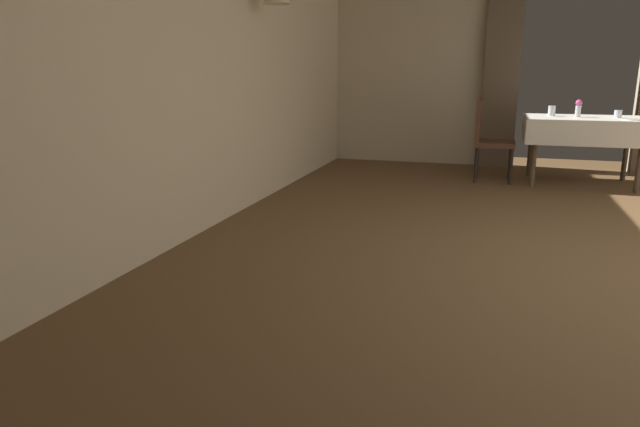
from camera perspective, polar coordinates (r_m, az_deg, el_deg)
The scene contains 8 objects.
wall_left at distance 4.36m, azimuth -14.24°, elevation 17.24°, with size 0.49×8.40×3.00m.
wall_back at distance 7.99m, azimuth 25.00°, elevation 14.91°, with size 6.40×0.27×3.00m.
dining_table_mid at distance 6.97m, azimuth 25.34°, elevation 8.04°, with size 1.28×0.93×0.75m.
chair_mid_left at distance 6.81m, azimuth 16.74°, elevation 7.54°, with size 0.44×0.44×0.93m.
flower_vase_mid at distance 6.94m, azimuth 24.83°, elevation 9.76°, with size 0.07×0.07×0.19m.
plate_mid_b at distance 6.79m, azimuth 29.23°, elevation 8.36°, with size 0.22×0.22×0.01m, color white.
glass_mid_c at distance 7.01m, azimuth 28.09°, elevation 8.93°, with size 0.08×0.08×0.08m, color silver.
glass_mid_d at distance 6.99m, azimuth 22.53°, elevation 9.64°, with size 0.08×0.08×0.12m, color silver.
Camera 1 is at (-0.97, -3.74, 1.25)m, focal length 31.41 mm.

